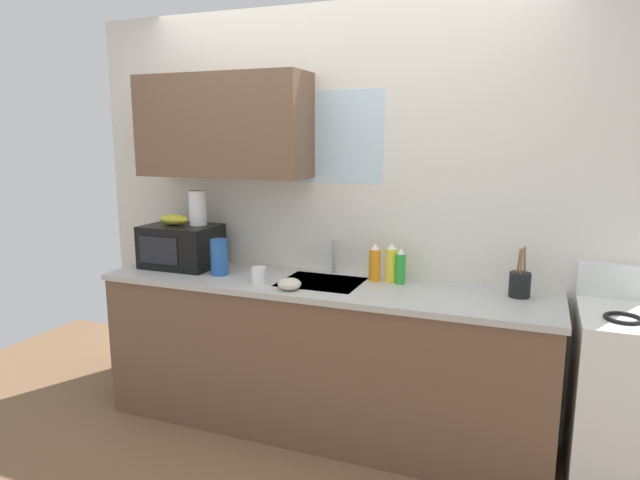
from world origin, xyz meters
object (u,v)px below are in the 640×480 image
(microwave, at_px, (181,246))
(small_bowl, at_px, (289,284))
(paper_towel_roll, at_px, (198,208))
(dish_soap_bottle_yellow, at_px, (391,264))
(stove_range, at_px, (639,404))
(dish_soap_bottle_orange, at_px, (375,263))
(mug_white, at_px, (259,275))
(dish_soap_bottle_green, at_px, (401,267))
(cereal_canister, at_px, (219,257))
(utensil_crock, at_px, (520,284))
(banana_bunch, at_px, (174,219))

(microwave, relative_size, small_bowl, 3.54)
(paper_towel_roll, height_order, dish_soap_bottle_yellow, paper_towel_roll)
(stove_range, xyz_separation_m, dish_soap_bottle_orange, (-1.38, 0.16, 0.55))
(paper_towel_roll, xyz_separation_m, mug_white, (0.56, -0.24, -0.33))
(microwave, relative_size, dish_soap_bottle_green, 2.21)
(paper_towel_roll, bearing_deg, cereal_canister, -32.01)
(microwave, distance_m, utensil_crock, 2.06)
(microwave, height_order, cereal_canister, microwave)
(paper_towel_roll, bearing_deg, mug_white, -23.37)
(stove_range, height_order, dish_soap_bottle_yellow, dish_soap_bottle_yellow)
(stove_range, distance_m, utensil_crock, 0.78)
(utensil_crock, distance_m, small_bowl, 1.22)
(paper_towel_roll, bearing_deg, dish_soap_bottle_orange, 3.00)
(dish_soap_bottle_green, distance_m, mug_white, 0.81)
(stove_range, bearing_deg, paper_towel_roll, 177.82)
(dish_soap_bottle_orange, bearing_deg, utensil_crock, -2.93)
(stove_range, distance_m, paper_towel_roll, 2.67)
(paper_towel_roll, height_order, dish_soap_bottle_green, paper_towel_roll)
(small_bowl, bearing_deg, banana_bunch, 164.88)
(banana_bunch, bearing_deg, dish_soap_bottle_orange, 4.84)
(microwave, bearing_deg, stove_range, -0.98)
(banana_bunch, xyz_separation_m, dish_soap_bottle_green, (1.46, 0.10, -0.21))
(paper_towel_roll, xyz_separation_m, small_bowl, (0.78, -0.30, -0.35))
(paper_towel_roll, xyz_separation_m, utensil_crock, (1.95, 0.02, -0.31))
(small_bowl, bearing_deg, dish_soap_bottle_yellow, 37.63)
(banana_bunch, bearing_deg, dish_soap_bottle_yellow, 4.81)
(dish_soap_bottle_orange, bearing_deg, paper_towel_roll, -177.00)
(microwave, bearing_deg, small_bowl, -15.84)
(mug_white, height_order, small_bowl, mug_white)
(stove_range, distance_m, microwave, 2.70)
(mug_white, relative_size, small_bowl, 0.73)
(stove_range, distance_m, dish_soap_bottle_green, 1.34)
(paper_towel_roll, height_order, utensil_crock, paper_towel_roll)
(mug_white, xyz_separation_m, utensil_crock, (1.40, 0.26, 0.02))
(dish_soap_bottle_green, bearing_deg, utensil_crock, -2.67)
(microwave, relative_size, banana_bunch, 2.30)
(stove_range, bearing_deg, dish_soap_bottle_yellow, 172.68)
(microwave, bearing_deg, banana_bunch, 178.20)
(banana_bunch, xyz_separation_m, cereal_canister, (0.39, -0.10, -0.20))
(stove_range, distance_m, small_bowl, 1.83)
(small_bowl, bearing_deg, dish_soap_bottle_green, 33.15)
(cereal_canister, bearing_deg, dish_soap_bottle_orange, 12.96)
(paper_towel_roll, bearing_deg, microwave, -152.83)
(mug_white, bearing_deg, utensil_crock, 10.52)
(utensil_crock, bearing_deg, banana_bunch, -178.10)
(banana_bunch, bearing_deg, cereal_canister, -14.38)
(cereal_canister, bearing_deg, dish_soap_bottle_yellow, 12.14)
(microwave, relative_size, cereal_canister, 2.10)
(dish_soap_bottle_yellow, bearing_deg, banana_bunch, -175.19)
(dish_soap_bottle_yellow, distance_m, mug_white, 0.76)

